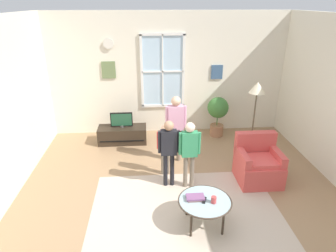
{
  "coord_description": "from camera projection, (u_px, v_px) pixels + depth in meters",
  "views": [
    {
      "loc": [
        -0.54,
        -4.01,
        3.13
      ],
      "look_at": [
        -0.18,
        0.73,
        1.1
      ],
      "focal_mm": 31.52,
      "sensor_mm": 36.0,
      "label": 1
    }
  ],
  "objects": [
    {
      "name": "person_red_shirt",
      "position": [
        165.0,
        144.0,
        5.52
      ],
      "size": [
        0.32,
        0.14,
        1.05
      ],
      "color": "#726656",
      "rests_on": "ground_plane"
    },
    {
      "name": "person_green_shirt",
      "position": [
        189.0,
        148.0,
        5.08
      ],
      "size": [
        0.38,
        0.17,
        1.26
      ],
      "color": "#726656",
      "rests_on": "ground_plane"
    },
    {
      "name": "person_pink_shirt",
      "position": [
        176.0,
        122.0,
        5.92
      ],
      "size": [
        0.43,
        0.19,
        1.42
      ],
      "color": "#726656",
      "rests_on": "ground_plane"
    },
    {
      "name": "area_rug",
      "position": [
        185.0,
        209.0,
        4.79
      ],
      "size": [
        3.03,
        2.12,
        0.01
      ],
      "primitive_type": "cube",
      "color": "#C6B29E",
      "rests_on": "ground_plane"
    },
    {
      "name": "book_stack",
      "position": [
        195.0,
        197.0,
        4.34
      ],
      "size": [
        0.27,
        0.17,
        0.05
      ],
      "color": "#7A5A57",
      "rests_on": "coffee_table"
    },
    {
      "name": "floor_lamp",
      "position": [
        257.0,
        96.0,
        5.75
      ],
      "size": [
        0.32,
        0.32,
        1.69
      ],
      "color": "black",
      "rests_on": "ground_plane"
    },
    {
      "name": "coffee_table",
      "position": [
        205.0,
        202.0,
        4.32
      ],
      "size": [
        0.8,
        0.8,
        0.44
      ],
      "color": "#99B2B7",
      "rests_on": "ground_plane"
    },
    {
      "name": "cup",
      "position": [
        214.0,
        200.0,
        4.24
      ],
      "size": [
        0.08,
        0.08,
        0.1
      ],
      "primitive_type": "cylinder",
      "color": "#BF3F3F",
      "rests_on": "coffee_table"
    },
    {
      "name": "person_black_shirt",
      "position": [
        169.0,
        146.0,
        5.12
      ],
      "size": [
        0.38,
        0.17,
        1.27
      ],
      "color": "black",
      "rests_on": "ground_plane"
    },
    {
      "name": "ground_plane",
      "position": [
        182.0,
        204.0,
        4.95
      ],
      "size": [
        6.3,
        6.67,
        0.02
      ],
      "primitive_type": "cube",
      "color": "#9E7A56"
    },
    {
      "name": "armchair",
      "position": [
        258.0,
        164.0,
        5.47
      ],
      "size": [
        0.76,
        0.74,
        0.87
      ],
      "color": "#D14C47",
      "rests_on": "ground_plane"
    },
    {
      "name": "back_wall",
      "position": [
        168.0,
        74.0,
        7.2
      ],
      "size": [
        5.7,
        0.17,
        2.94
      ],
      "color": "silver",
      "rests_on": "ground_plane"
    },
    {
      "name": "tv_stand",
      "position": [
        123.0,
        135.0,
        7.0
      ],
      "size": [
        1.13,
        0.48,
        0.39
      ],
      "color": "#2D2319",
      "rests_on": "ground_plane"
    },
    {
      "name": "potted_plant_by_window",
      "position": [
        218.0,
        112.0,
        7.19
      ],
      "size": [
        0.51,
        0.51,
        0.99
      ],
      "color": "#9E6B4C",
      "rests_on": "ground_plane"
    },
    {
      "name": "television",
      "position": [
        122.0,
        120.0,
        6.84
      ],
      "size": [
        0.51,
        0.08,
        0.36
      ],
      "color": "#4C4C4C",
      "rests_on": "tv_stand"
    },
    {
      "name": "remote_near_books",
      "position": [
        204.0,
        200.0,
        4.3
      ],
      "size": [
        0.09,
        0.15,
        0.02
      ],
      "primitive_type": "cube",
      "rotation": [
        0.0,
        0.0,
        -0.37
      ],
      "color": "black",
      "rests_on": "coffee_table"
    }
  ]
}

